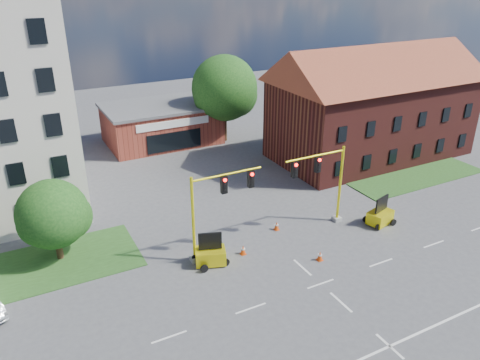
{
  "coord_description": "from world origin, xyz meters",
  "views": [
    {
      "loc": [
        -15.62,
        -18.91,
        18.02
      ],
      "look_at": [
        -0.47,
        10.0,
        3.25
      ],
      "focal_mm": 35.0,
      "sensor_mm": 36.0,
      "label": 1
    }
  ],
  "objects_px": {
    "signal_mast_west": "(216,204)",
    "pickup_white": "(337,162)",
    "signal_mast_east": "(323,179)",
    "trailer_west": "(210,255)",
    "trailer_east": "(380,216)"
  },
  "relations": [
    {
      "from": "signal_mast_west",
      "to": "pickup_white",
      "type": "height_order",
      "value": "signal_mast_west"
    },
    {
      "from": "signal_mast_west",
      "to": "signal_mast_east",
      "type": "relative_size",
      "value": 1.0
    },
    {
      "from": "trailer_west",
      "to": "pickup_white",
      "type": "relative_size",
      "value": 0.48
    },
    {
      "from": "signal_mast_east",
      "to": "signal_mast_west",
      "type": "bearing_deg",
      "value": 180.0
    },
    {
      "from": "trailer_east",
      "to": "signal_mast_east",
      "type": "bearing_deg",
      "value": 139.87
    },
    {
      "from": "signal_mast_east",
      "to": "pickup_white",
      "type": "xyz_separation_m",
      "value": [
        8.28,
        8.47,
        -3.25
      ]
    },
    {
      "from": "trailer_west",
      "to": "pickup_white",
      "type": "xyz_separation_m",
      "value": [
        17.83,
        9.24,
        -0.04
      ]
    },
    {
      "from": "signal_mast_west",
      "to": "trailer_east",
      "type": "xyz_separation_m",
      "value": [
        12.94,
        -1.94,
        -3.23
      ]
    },
    {
      "from": "trailer_east",
      "to": "pickup_white",
      "type": "relative_size",
      "value": 0.46
    },
    {
      "from": "signal_mast_west",
      "to": "trailer_west",
      "type": "distance_m",
      "value": 3.41
    },
    {
      "from": "signal_mast_east",
      "to": "pickup_white",
      "type": "distance_m",
      "value": 12.28
    },
    {
      "from": "signal_mast_west",
      "to": "pickup_white",
      "type": "xyz_separation_m",
      "value": [
        16.99,
        8.47,
        -3.25
      ]
    },
    {
      "from": "signal_mast_east",
      "to": "trailer_east",
      "type": "height_order",
      "value": "signal_mast_east"
    },
    {
      "from": "trailer_west",
      "to": "pickup_white",
      "type": "distance_m",
      "value": 20.08
    },
    {
      "from": "signal_mast_west",
      "to": "trailer_east",
      "type": "bearing_deg",
      "value": -8.51
    }
  ]
}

